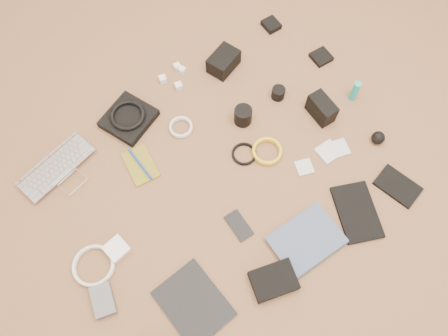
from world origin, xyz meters
TOP-DOWN VIEW (x-y plane):
  - laptop at (-0.47, 0.36)m, footprint 0.34×0.27m
  - headphone_pouch at (-0.14, 0.43)m, footprint 0.24×0.23m
  - headphones at (-0.14, 0.43)m, footprint 0.16×0.16m
  - charger_a at (0.07, 0.52)m, footprint 0.04×0.04m
  - charger_b at (0.17, 0.51)m, footprint 0.03×0.03m
  - charger_c at (0.16, 0.54)m, footprint 0.03×0.03m
  - charger_d at (0.11, 0.45)m, footprint 0.04×0.04m
  - dslr_camera at (0.32, 0.43)m, footprint 0.15×0.13m
  - lens_pouch at (0.63, 0.49)m, footprint 0.07×0.08m
  - notebook_olive at (-0.21, 0.23)m, footprint 0.12×0.17m
  - pen_blue at (-0.21, 0.23)m, footprint 0.02×0.16m
  - cable_white_a at (0.01, 0.28)m, footprint 0.13×0.13m
  - lens_a at (0.23, 0.16)m, footprint 0.09×0.09m
  - lens_b at (0.42, 0.17)m, footprint 0.06×0.06m
  - card_reader at (0.70, 0.22)m, footprint 0.08×0.08m
  - power_brick at (-0.45, -0.01)m, footprint 0.08×0.08m
  - cable_white_b at (-0.54, -0.01)m, footprint 0.17×0.17m
  - cable_black at (0.15, 0.04)m, footprint 0.10×0.10m
  - cable_yellow at (0.22, -0.01)m, footprint 0.16×0.16m
  - flash at (0.51, 0.01)m, footprint 0.07×0.12m
  - lens_cleaner at (0.67, -0.01)m, footprint 0.04×0.04m
  - battery_charger at (-0.57, -0.14)m, footprint 0.10×0.12m
  - tablet at (-0.33, -0.32)m, footprint 0.20×0.26m
  - phone at (-0.04, -0.19)m, footprint 0.06×0.11m
  - filter_case_left at (0.30, -0.14)m, footprint 0.08×0.08m
  - filter_case_mid at (0.42, -0.15)m, footprint 0.08×0.08m
  - filter_case_right at (0.47, -0.16)m, footprint 0.09×0.09m
  - air_blower at (0.61, -0.22)m, footprint 0.06×0.06m
  - drive_case at (-0.06, -0.42)m, footprint 0.18×0.15m
  - paperback at (0.12, -0.46)m, footprint 0.25×0.19m
  - notebook_black_a at (0.34, -0.40)m, footprint 0.22×0.26m
  - notebook_black_b at (0.54, -0.41)m, footprint 0.14×0.18m

SIDE VIEW (x-z plane):
  - filter_case_left at x=0.30m, z-range 0.00..0.01m
  - phone at x=-0.04m, z-range 0.00..0.01m
  - cable_black at x=0.15m, z-range 0.00..0.01m
  - notebook_olive at x=-0.21m, z-range 0.00..0.01m
  - filter_case_right at x=0.47m, z-range 0.00..0.01m
  - tablet at x=-0.33m, z-range 0.00..0.01m
  - filter_case_mid at x=0.42m, z-range 0.00..0.01m
  - cable_white_a at x=0.01m, z-range 0.00..0.01m
  - cable_white_b at x=-0.54m, z-range 0.00..0.01m
  - notebook_black_b at x=0.54m, z-range 0.00..0.01m
  - cable_yellow at x=0.22m, z-range 0.00..0.01m
  - notebook_black_a at x=0.34m, z-range 0.00..0.02m
  - card_reader at x=0.70m, z-range 0.00..0.02m
  - laptop at x=-0.47m, z-range 0.00..0.02m
  - charger_b at x=0.17m, z-range 0.00..0.02m
  - paperback at x=0.12m, z-range 0.00..0.02m
  - charger_c at x=0.16m, z-range 0.00..0.03m
  - lens_pouch at x=0.63m, z-range 0.00..0.03m
  - pen_blue at x=-0.21m, z-range 0.01..0.02m
  - charger_d at x=0.11m, z-range 0.00..0.03m
  - charger_a at x=0.07m, z-range 0.00..0.03m
  - battery_charger at x=-0.57m, z-range 0.00..0.03m
  - power_brick at x=-0.45m, z-range 0.00..0.03m
  - headphone_pouch at x=-0.14m, z-range 0.00..0.03m
  - drive_case at x=-0.06m, z-range 0.00..0.04m
  - lens_b at x=0.42m, z-range 0.00..0.05m
  - air_blower at x=0.61m, z-range 0.00..0.05m
  - dslr_camera at x=0.32m, z-range 0.00..0.08m
  - lens_a at x=0.23m, z-range 0.00..0.08m
  - headphones at x=-0.14m, z-range 0.03..0.05m
  - flash at x=0.51m, z-range 0.00..0.09m
  - lens_cleaner at x=0.67m, z-range 0.00..0.10m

